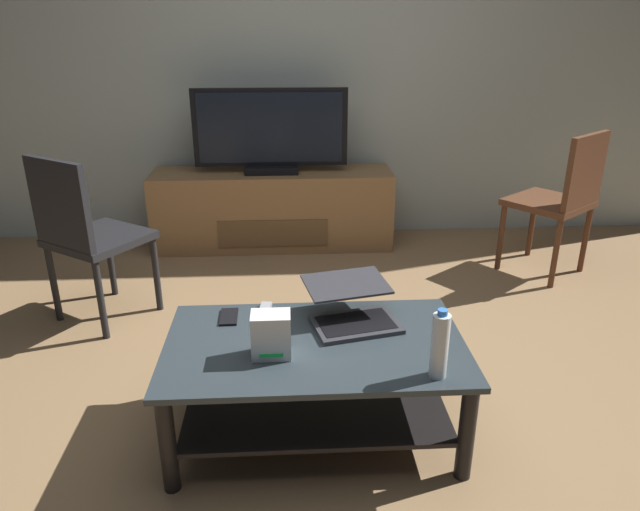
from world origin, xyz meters
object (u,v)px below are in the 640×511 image
Objects in this scene: media_cabinet at (273,209)px; side_chair at (85,232)px; dining_chair at (562,196)px; television at (271,133)px; laptop at (352,308)px; coffee_table at (315,370)px; router_box at (271,335)px; cell_phone at (229,317)px; water_bottle_near at (440,345)px; tv_remote at (264,312)px.

media_cabinet is 1.49m from side_chair.
dining_chair is 2.80m from side_chair.
media_cabinet is 1.61× the size of television.
coffee_table is at bearing -134.62° from laptop.
router_box reaches higher than cell_phone.
coffee_table is 0.54m from water_bottle_near.
media_cabinet is 12.11× the size of cell_phone.
dining_chair is at bearing 9.82° from side_chair.
side_chair reaches higher than router_box.
coffee_table is 0.67× the size of media_cabinet.
television reaches higher than router_box.
laptop is (-1.46, -1.32, -0.06)m from dining_chair.
media_cabinet is 2.46m from water_bottle_near.
side_chair is (-0.95, -1.10, -0.30)m from television.
laptop is at bearing 45.38° from coffee_table.
dining_chair reaches higher than side_chair.
laptop is at bearing -7.41° from cell_phone.
laptop is 0.40m from router_box.
dining_chair is at bearing 55.02° from water_bottle_near.
dining_chair reaches higher than cell_phone.
tv_remote is (0.14, 0.02, 0.01)m from cell_phone.
television reaches higher than coffee_table.
television is 2.54× the size of laptop.
side_chair is 1.13m from cell_phone.
television reaches higher than tv_remote.
side_chair is (-2.76, -0.48, -0.01)m from dining_chair.
media_cabinet is 10.05× the size of router_box.
media_cabinet is at bearing 49.76° from side_chair.
water_bottle_near is (0.57, -0.16, 0.04)m from router_box.
media_cabinet is at bearing 96.96° from tv_remote.
dining_chair is at bearing 42.11° from laptop.
water_bottle_near is (0.61, -2.37, 0.26)m from media_cabinet.
television is at bearing 100.40° from laptop.
router_box is at bearing -142.68° from laptop.
television is 7.53× the size of cell_phone.
coffee_table is at bearing -33.12° from cell_phone.
cell_phone is at bearing 173.84° from laptop.
water_bottle_near is at bearing -75.63° from media_cabinet.
tv_remote is (0.00, -1.86, -0.40)m from television.
dining_chair is 2.36m from router_box.
television is at bearing 96.96° from tv_remote.
router_box reaches higher than tv_remote.
side_chair is (-0.95, -1.12, 0.25)m from media_cabinet.
cell_phone is (-0.14, -1.88, -0.41)m from television.
coffee_table is at bearing -40.96° from side_chair.
dining_chair is (1.81, -0.64, 0.25)m from media_cabinet.
laptop is (0.36, -1.94, -0.35)m from television.
water_bottle_near is (0.25, -0.41, 0.06)m from laptop.
tv_remote is (-0.20, 0.23, 0.14)m from coffee_table.
router_box is at bearing -152.61° from coffee_table.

